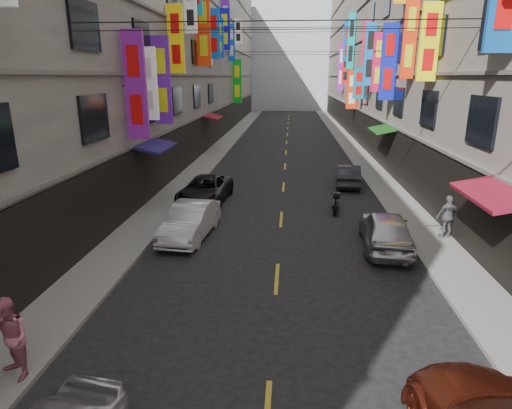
% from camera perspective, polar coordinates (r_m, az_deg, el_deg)
% --- Properties ---
extents(sidewalk_left, '(2.00, 90.00, 0.12)m').
position_cam_1_polar(sidewalk_left, '(37.66, -5.22, 7.13)').
color(sidewalk_left, slate).
rests_on(sidewalk_left, ground).
extents(sidewalk_right, '(2.00, 90.00, 0.12)m').
position_cam_1_polar(sidewalk_right, '(37.56, 13.27, 6.73)').
color(sidewalk_right, slate).
rests_on(sidewalk_right, ground).
extents(building_row_left, '(10.14, 90.00, 19.00)m').
position_cam_1_polar(building_row_left, '(38.75, -15.00, 20.93)').
color(building_row_left, gray).
rests_on(building_row_left, ground).
extents(building_row_right, '(10.14, 90.00, 19.00)m').
position_cam_1_polar(building_row_right, '(38.55, 23.68, 20.17)').
color(building_row_right, gray).
rests_on(building_row_right, ground).
extents(haze_block, '(18.00, 8.00, 22.00)m').
position_cam_1_polar(haze_block, '(86.73, 4.60, 19.78)').
color(haze_block, '#A9B2BC').
rests_on(haze_block, ground).
extents(shop_signage, '(14.00, 55.00, 12.15)m').
position_cam_1_polar(shop_signage, '(29.56, 3.82, 21.97)').
color(shop_signage, blue).
rests_on(shop_signage, ground).
extents(street_awnings, '(13.99, 35.20, 0.41)m').
position_cam_1_polar(street_awnings, '(20.92, 0.16, 7.69)').
color(street_awnings, '#134A1D').
rests_on(street_awnings, ground).
extents(overhead_cables, '(14.00, 38.04, 1.24)m').
position_cam_1_polar(overhead_cables, '(24.73, 4.09, 22.52)').
color(overhead_cables, black).
rests_on(overhead_cables, ground).
extents(lane_markings, '(0.12, 80.20, 0.01)m').
position_cam_1_polar(lane_markings, '(34.18, 3.95, 6.09)').
color(lane_markings, gold).
rests_on(lane_markings, ground).
extents(scooter_far_right, '(0.58, 1.80, 1.14)m').
position_cam_1_polar(scooter_far_right, '(20.93, 10.61, 0.22)').
color(scooter_far_right, black).
rests_on(scooter_far_right, ground).
extents(car_left_mid, '(1.84, 4.31, 1.38)m').
position_cam_1_polar(car_left_mid, '(17.46, -8.76, -2.17)').
color(car_left_mid, silver).
rests_on(car_left_mid, ground).
extents(car_left_far, '(2.50, 4.88, 1.32)m').
position_cam_1_polar(car_left_far, '(22.26, -6.80, 1.96)').
color(car_left_far, black).
rests_on(car_left_far, ground).
extents(car_right_mid, '(2.03, 4.39, 1.46)m').
position_cam_1_polar(car_right_mid, '(16.90, 16.88, -3.23)').
color(car_right_mid, silver).
rests_on(car_right_mid, ground).
extents(car_right_far, '(1.74, 3.94, 1.26)m').
position_cam_1_polar(car_right_far, '(26.10, 12.21, 3.82)').
color(car_right_far, '#292A31').
rests_on(car_right_far, ground).
extents(pedestrian_lfar, '(1.08, 1.00, 1.84)m').
position_cam_1_polar(pedestrian_lfar, '(10.62, -30.04, -15.33)').
color(pedestrian_lfar, '#C3677D').
rests_on(pedestrian_lfar, sidewalk_left).
extents(pedestrian_rfar, '(1.13, 0.83, 1.72)m').
position_cam_1_polar(pedestrian_rfar, '(18.47, 24.21, -1.49)').
color(pedestrian_rfar, slate).
rests_on(pedestrian_rfar, sidewalk_right).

